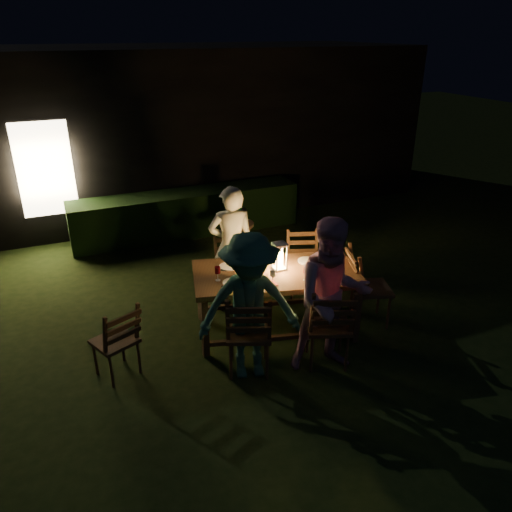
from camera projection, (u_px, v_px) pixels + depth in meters
name	position (u px, v px, depth m)	size (l,w,h in m)	color
garden_envelope	(175.00, 125.00, 10.95)	(40.00, 40.00, 3.20)	black
dining_table	(276.00, 278.00, 6.09)	(2.18, 1.45, 0.83)	#4C2F19
chair_near_left	(249.00, 346.00, 5.51)	(0.64, 0.66, 1.08)	#4C2F19
chair_near_right	(327.00, 339.00, 5.64)	(0.63, 0.65, 1.07)	#4C2F19
chair_far_left	(233.00, 284.00, 6.91)	(0.52, 0.55, 0.98)	#4C2F19
chair_far_right	(303.00, 278.00, 7.05)	(0.58, 0.60, 1.00)	#4C2F19
chair_end	(368.00, 300.00, 6.45)	(0.64, 0.62, 1.08)	#4C2F19
chair_spare	(117.00, 353.00, 5.46)	(0.57, 0.58, 0.95)	#4C2F19
person_house_side	(232.00, 246.00, 6.72)	(0.62, 0.40, 1.69)	beige
person_opp_right	(332.00, 297.00, 5.36)	(0.87, 0.68, 1.79)	#BF839C
person_opp_left	(249.00, 308.00, 5.25)	(1.09, 0.63, 1.69)	#387156
lantern	(280.00, 258.00, 6.05)	(0.16, 0.16, 0.35)	white
plate_far_left	(229.00, 266.00, 6.17)	(0.25, 0.25, 0.01)	white
plate_near_left	(233.00, 283.00, 5.78)	(0.25, 0.25, 0.01)	white
plate_far_right	(307.00, 261.00, 6.32)	(0.25, 0.25, 0.01)	white
plate_near_right	(317.00, 276.00, 5.92)	(0.25, 0.25, 0.01)	white
wineglass_a	(248.00, 257.00, 6.23)	(0.06, 0.06, 0.18)	#59070F
wineglass_b	(218.00, 274.00, 5.81)	(0.06, 0.06, 0.18)	#59070F
wineglass_c	(306.00, 273.00, 5.81)	(0.06, 0.06, 0.18)	#59070F
wineglass_d	(322.00, 256.00, 6.27)	(0.06, 0.06, 0.18)	#59070F
wineglass_e	(273.00, 277.00, 5.74)	(0.06, 0.06, 0.18)	silver
bottle_table	(256.00, 263.00, 5.96)	(0.07, 0.07, 0.28)	#0F471E
napkin_left	(269.00, 284.00, 5.75)	(0.18, 0.14, 0.01)	red
napkin_right	(327.00, 279.00, 5.87)	(0.18, 0.14, 0.01)	red
phone	(228.00, 287.00, 5.70)	(0.14, 0.07, 0.01)	black
side_table	(238.00, 228.00, 7.95)	(0.52, 0.52, 0.70)	olive
ice_bucket	(237.00, 217.00, 7.87)	(0.30, 0.30, 0.22)	#A5A8AD
bottle_bucket_a	(235.00, 215.00, 7.80)	(0.07, 0.07, 0.32)	#0F471E
bottle_bucket_b	(239.00, 213.00, 7.90)	(0.07, 0.07, 0.32)	#0F471E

